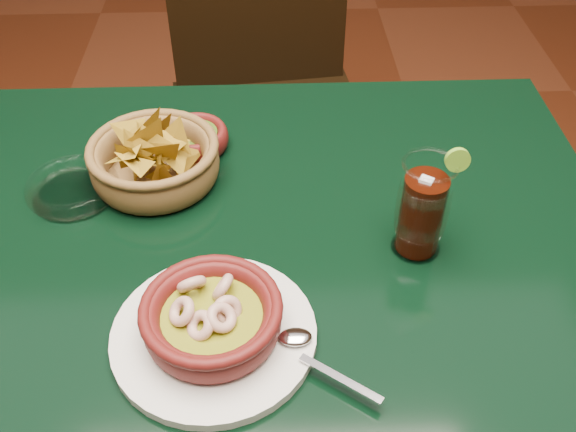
{
  "coord_description": "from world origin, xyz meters",
  "views": [
    {
      "loc": [
        0.12,
        -0.62,
        1.36
      ],
      "look_at": [
        0.14,
        -0.02,
        0.81
      ],
      "focal_mm": 40.0,
      "sensor_mm": 36.0,
      "label": 1
    }
  ],
  "objects_px": {
    "dining_chair": "(267,95)",
    "chip_basket": "(155,160)",
    "cola_drink": "(422,209)",
    "shrimp_plate": "(213,322)",
    "dining_table": "(191,290)"
  },
  "relations": [
    {
      "from": "dining_chair",
      "to": "chip_basket",
      "type": "height_order",
      "value": "dining_chair"
    },
    {
      "from": "chip_basket",
      "to": "cola_drink",
      "type": "bearing_deg",
      "value": -23.64
    },
    {
      "from": "chip_basket",
      "to": "cola_drink",
      "type": "relative_size",
      "value": 1.39
    },
    {
      "from": "shrimp_plate",
      "to": "chip_basket",
      "type": "distance_m",
      "value": 0.31
    },
    {
      "from": "dining_chair",
      "to": "shrimp_plate",
      "type": "bearing_deg",
      "value": -94.45
    },
    {
      "from": "dining_table",
      "to": "cola_drink",
      "type": "bearing_deg",
      "value": -4.15
    },
    {
      "from": "shrimp_plate",
      "to": "chip_basket",
      "type": "height_order",
      "value": "chip_basket"
    },
    {
      "from": "dining_chair",
      "to": "shrimp_plate",
      "type": "height_order",
      "value": "dining_chair"
    },
    {
      "from": "dining_chair",
      "to": "cola_drink",
      "type": "height_order",
      "value": "dining_chair"
    },
    {
      "from": "shrimp_plate",
      "to": "chip_basket",
      "type": "bearing_deg",
      "value": 108.46
    },
    {
      "from": "dining_table",
      "to": "chip_basket",
      "type": "bearing_deg",
      "value": 110.04
    },
    {
      "from": "dining_table",
      "to": "dining_chair",
      "type": "relative_size",
      "value": 1.24
    },
    {
      "from": "dining_table",
      "to": "cola_drink",
      "type": "distance_m",
      "value": 0.35
    },
    {
      "from": "shrimp_plate",
      "to": "cola_drink",
      "type": "bearing_deg",
      "value": 27.97
    },
    {
      "from": "dining_table",
      "to": "cola_drink",
      "type": "relative_size",
      "value": 7.49
    }
  ]
}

